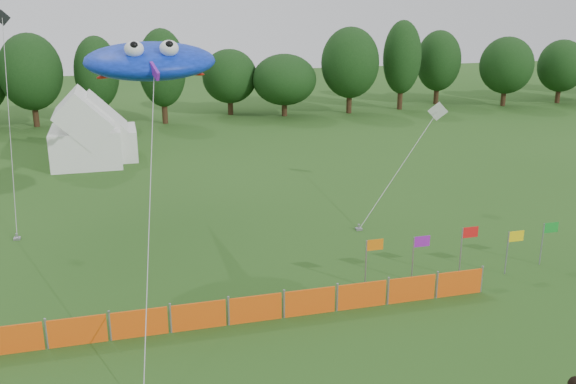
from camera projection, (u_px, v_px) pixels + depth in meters
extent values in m
cylinder|color=#382314|center=(35.00, 112.00, 54.57)|extent=(0.50, 0.50, 2.57)
ellipsoid|color=black|center=(31.00, 72.00, 53.55)|extent=(5.20, 5.20, 5.79)
cylinder|color=#382314|center=(100.00, 110.00, 55.84)|extent=(0.50, 0.50, 2.46)
ellipsoid|color=black|center=(97.00, 72.00, 54.86)|extent=(3.78, 3.78, 5.55)
cylinder|color=#382314|center=(165.00, 108.00, 55.86)|extent=(0.50, 0.50, 2.66)
ellipsoid|color=black|center=(162.00, 68.00, 54.81)|extent=(4.05, 4.05, 5.99)
cylinder|color=#382314|center=(230.00, 104.00, 59.91)|extent=(0.50, 0.50, 1.98)
ellipsoid|color=black|center=(230.00, 76.00, 59.13)|extent=(5.06, 5.06, 4.46)
cylinder|color=#382314|center=(284.00, 106.00, 59.29)|extent=(0.50, 0.50, 1.86)
ellipsoid|color=black|center=(284.00, 80.00, 58.55)|extent=(5.86, 5.86, 4.18)
cylinder|color=#382314|center=(349.00, 99.00, 60.55)|extent=(0.50, 0.50, 2.62)
ellipsoid|color=black|center=(350.00, 63.00, 59.52)|extent=(5.41, 5.41, 5.89)
cylinder|color=#382314|center=(400.00, 95.00, 62.45)|extent=(0.50, 0.50, 2.78)
ellipsoid|color=black|center=(402.00, 57.00, 61.35)|extent=(3.67, 3.67, 6.26)
cylinder|color=#382314|center=(436.00, 92.00, 65.45)|extent=(0.50, 0.50, 2.42)
ellipsoid|color=black|center=(439.00, 61.00, 64.50)|extent=(4.46, 4.46, 5.44)
cylinder|color=#382314|center=(504.00, 95.00, 64.43)|extent=(0.50, 0.50, 2.24)
ellipsoid|color=black|center=(507.00, 65.00, 63.55)|extent=(5.26, 5.26, 5.03)
cylinder|color=#382314|center=(558.00, 93.00, 66.05)|extent=(0.50, 0.50, 2.10)
ellipsoid|color=black|center=(562.00, 66.00, 65.22)|extent=(4.74, 4.74, 4.73)
cube|color=white|center=(87.00, 146.00, 42.85)|extent=(4.47, 4.47, 2.46)
cube|color=white|center=(101.00, 144.00, 44.25)|extent=(4.79, 3.83, 2.11)
cube|color=#EE530D|center=(12.00, 339.00, 20.61)|extent=(1.90, 0.06, 1.00)
cube|color=#EE530D|center=(77.00, 331.00, 21.10)|extent=(1.90, 0.06, 1.00)
cube|color=#EE530D|center=(139.00, 323.00, 21.60)|extent=(1.90, 0.06, 1.00)
cube|color=#EE530D|center=(199.00, 316.00, 22.09)|extent=(1.90, 0.06, 1.00)
cube|color=#EE530D|center=(255.00, 309.00, 22.58)|extent=(1.90, 0.06, 1.00)
cube|color=#EE530D|center=(310.00, 302.00, 23.08)|extent=(1.90, 0.06, 1.00)
cube|color=#EE530D|center=(362.00, 295.00, 23.57)|extent=(1.90, 0.06, 1.00)
cube|color=#EE530D|center=(411.00, 289.00, 24.06)|extent=(1.90, 0.06, 1.00)
cube|color=#EE530D|center=(459.00, 283.00, 24.56)|extent=(1.90, 0.06, 1.00)
cylinder|color=gray|center=(366.00, 263.00, 25.15)|extent=(0.06, 0.06, 1.95)
cube|color=orange|center=(375.00, 245.00, 25.01)|extent=(0.70, 0.02, 0.45)
cylinder|color=gray|center=(413.00, 259.00, 25.63)|extent=(0.06, 0.06, 1.89)
cube|color=purple|center=(422.00, 241.00, 25.50)|extent=(0.70, 0.02, 0.45)
cylinder|color=gray|center=(461.00, 253.00, 25.89)|extent=(0.06, 0.06, 2.16)
cube|color=red|center=(470.00, 232.00, 25.71)|extent=(0.70, 0.02, 0.45)
cylinder|color=gray|center=(507.00, 253.00, 26.24)|extent=(0.06, 0.06, 1.86)
cube|color=yellow|center=(516.00, 236.00, 26.11)|extent=(0.70, 0.02, 0.45)
cylinder|color=gray|center=(542.00, 244.00, 27.17)|extent=(0.06, 0.06, 1.87)
cube|color=#148C26|center=(551.00, 228.00, 27.04)|extent=(0.70, 0.02, 0.45)
ellipsoid|color=#1139F2|center=(151.00, 61.00, 27.22)|extent=(6.15, 5.03, 1.95)
sphere|color=white|center=(134.00, 49.00, 25.75)|extent=(0.78, 0.78, 0.78)
sphere|color=white|center=(169.00, 48.00, 26.10)|extent=(0.78, 0.78, 0.78)
ellipsoid|color=red|center=(116.00, 73.00, 27.18)|extent=(1.64, 0.72, 0.26)
ellipsoid|color=red|center=(186.00, 71.00, 27.91)|extent=(1.64, 0.72, 0.26)
cube|color=purple|center=(154.00, 71.00, 25.31)|extent=(0.37, 0.96, 0.70)
cylinder|color=#A5A5A5|center=(150.00, 213.00, 21.63)|extent=(1.55, 10.91, 8.07)
cube|color=silver|center=(438.00, 111.00, 34.89)|extent=(1.10, 0.31, 1.10)
cylinder|color=#A5A5A5|center=(400.00, 167.00, 33.13)|extent=(5.93, 3.89, 4.92)
cube|color=gray|center=(359.00, 229.00, 31.35)|extent=(0.30, 0.30, 0.10)
cube|color=black|center=(2.00, 18.00, 31.07)|extent=(0.81, 0.24, 0.81)
cylinder|color=#A5A5A5|center=(10.00, 127.00, 30.62)|extent=(0.04, 4.27, 9.94)
cube|color=gray|center=(17.00, 238.00, 30.16)|extent=(0.30, 0.30, 0.10)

